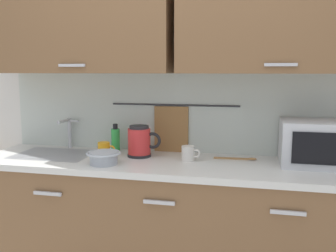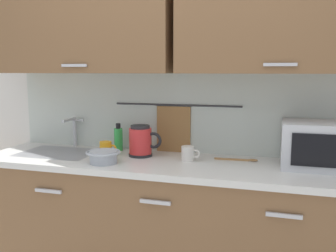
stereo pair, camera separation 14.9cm
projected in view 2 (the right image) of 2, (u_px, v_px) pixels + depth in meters
name	position (u px, v px, depth m)	size (l,w,h in m)	color
counter_unit	(169.00, 228.00, 2.42)	(2.53, 0.64, 0.90)	brown
back_wall_assembly	(180.00, 62.00, 2.48)	(3.70, 0.41, 2.50)	silver
sink_faucet	(73.00, 128.00, 2.77)	(0.09, 0.17, 0.22)	#B2B5BA
microwave	(322.00, 145.00, 2.18)	(0.46, 0.35, 0.27)	silver
electric_kettle	(141.00, 141.00, 2.48)	(0.23, 0.16, 0.21)	black
dish_soap_bottle	(118.00, 139.00, 2.65)	(0.06, 0.06, 0.20)	green
mug_near_sink	(106.00, 148.00, 2.50)	(0.12, 0.08, 0.09)	orange
mixing_bowl	(103.00, 156.00, 2.30)	(0.21, 0.21, 0.08)	#A5ADB7
mug_by_kettle	(188.00, 154.00, 2.35)	(0.12, 0.08, 0.09)	silver
wooden_spoon	(241.00, 160.00, 2.36)	(0.28, 0.04, 0.01)	#9E7042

